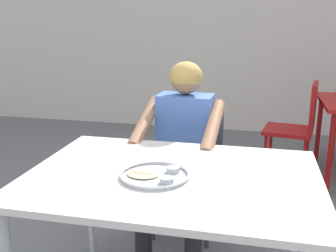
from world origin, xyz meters
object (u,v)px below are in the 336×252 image
Objects in this scene: chair_foreground at (189,161)px; thali_tray at (155,175)px; table_foreground at (172,187)px; diner_foreground at (182,140)px; chair_red_left at (298,124)px.

thali_tray is at bearing -89.26° from chair_foreground.
table_foreground is 0.68m from diner_foreground.
diner_foreground is at bearing 91.69° from thali_tray.
chair_red_left is (0.81, 1.31, -0.19)m from diner_foreground.
table_foreground is at bearing 39.51° from thali_tray.
thali_tray is (-0.07, -0.06, 0.08)m from table_foreground.
chair_foreground is 0.93× the size of chair_red_left.
diner_foreground is at bearing -92.38° from chair_foreground.
thali_tray is 0.37× the size of chair_foreground.
chair_red_left is (0.72, 1.99, -0.18)m from table_foreground.
table_foreground is at bearing -109.96° from chair_red_left.
diner_foreground reaches higher than table_foreground.
table_foreground is 1.58× the size of chair_foreground.
thali_tray is 0.74m from diner_foreground.
chair_red_left is at bearing 53.63° from chair_foreground.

